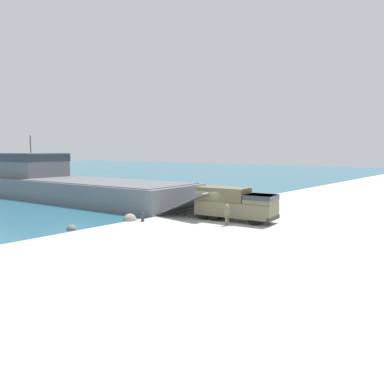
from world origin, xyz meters
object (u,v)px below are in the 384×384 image
at_px(soldier_on_ramp, 227,213).
at_px(military_truck, 235,204).
at_px(moored_boat_b, 32,175).
at_px(mooring_bollard, 143,216).
at_px(landing_craft, 68,182).
at_px(moored_boat_a, 15,176).

bearing_deg(soldier_on_ramp, military_truck, -48.80).
xyz_separation_m(moored_boat_b, mooring_bollard, (-20.44, -60.11, -0.05)).
xyz_separation_m(landing_craft, moored_boat_a, (10.38, 37.93, -1.39)).
bearing_deg(moored_boat_b, mooring_bollard, -177.10).
height_order(moored_boat_b, mooring_bollard, moored_boat_b).
height_order(soldier_on_ramp, mooring_bollard, soldier_on_ramp).
bearing_deg(moored_boat_a, mooring_bollard, 123.93).
bearing_deg(landing_craft, soldier_on_ramp, -98.35).
xyz_separation_m(military_truck, mooring_bollard, (-5.39, 5.83, -1.05)).
bearing_deg(soldier_on_ramp, moored_boat_a, 13.12).
bearing_deg(military_truck, landing_craft, 174.41).
height_order(landing_craft, soldier_on_ramp, landing_craft).
bearing_deg(moored_boat_b, moored_boat_a, 142.13).
bearing_deg(mooring_bollard, landing_craft, 76.26).
distance_m(landing_craft, moored_boat_a, 39.34).
relative_size(moored_boat_a, mooring_bollard, 9.17).
height_order(soldier_on_ramp, moored_boat_b, soldier_on_ramp).
bearing_deg(military_truck, moored_boat_a, 163.98).
distance_m(soldier_on_ramp, moored_boat_b, 68.82).
xyz_separation_m(landing_craft, mooring_bollard, (-4.65, -19.00, -1.59)).
xyz_separation_m(soldier_on_ramp, mooring_bollard, (-3.21, 6.52, -0.57)).
bearing_deg(moored_boat_a, military_truck, 129.98).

